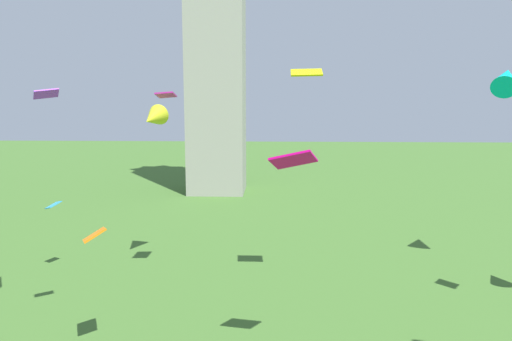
% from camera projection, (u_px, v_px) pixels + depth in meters
% --- Properties ---
extents(kite_flying_1, '(1.44, 1.81, 0.85)m').
position_uv_depth(kite_flying_1, '(94.00, 235.00, 20.70)').
color(kite_flying_1, orange).
extents(kite_flying_3, '(0.97, 1.14, 0.46)m').
position_uv_depth(kite_flying_3, '(53.00, 205.00, 31.01)').
color(kite_flying_3, '#2D97CB').
extents(kite_flying_5, '(1.19, 1.13, 0.51)m').
position_uv_depth(kite_flying_5, '(46.00, 94.00, 21.29)').
color(kite_flying_5, '#902EEC').
extents(kite_flying_6, '(2.01, 1.47, 0.99)m').
position_uv_depth(kite_flying_6, '(293.00, 160.00, 19.15)').
color(kite_flying_6, '#CD0674').
extents(kite_flying_7, '(1.74, 1.19, 0.50)m').
position_uv_depth(kite_flying_7, '(307.00, 73.00, 26.67)').
color(kite_flying_7, '#C4C40D').
extents(kite_flying_8, '(2.70, 3.13, 2.49)m').
position_uv_depth(kite_flying_8, '(506.00, 78.00, 30.34)').
color(kite_flying_8, '#03BCB9').
extents(kite_flying_9, '(1.11, 1.57, 0.40)m').
position_uv_depth(kite_flying_9, '(166.00, 95.00, 28.17)').
color(kite_flying_9, '#B81F8F').
extents(kite_flying_10, '(1.77, 2.39, 1.74)m').
position_uv_depth(kite_flying_10, '(153.00, 118.00, 31.16)').
color(kite_flying_10, gold).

